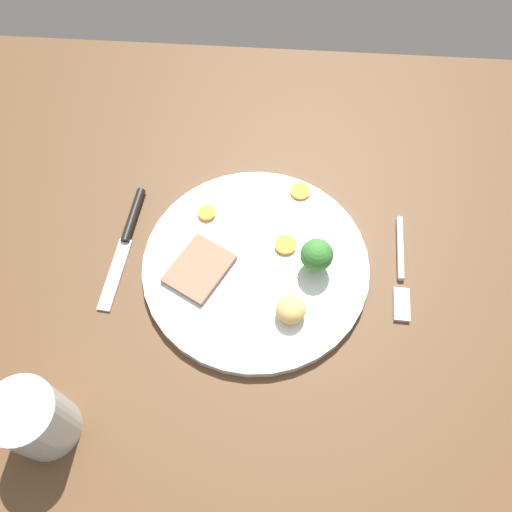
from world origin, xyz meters
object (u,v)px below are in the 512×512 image
Objects in this scene: meat_slice_main at (199,269)px; knife at (127,236)px; dinner_plate at (256,262)px; carrot_coin_side at (207,213)px; carrot_coin_front at (285,245)px; carrot_coin_back at (300,191)px; water_glass at (35,420)px; roast_potato_left at (291,309)px; fork at (401,270)px; broccoli_floret at (317,255)px.

meat_slice_main is 0.44× the size of knife.
carrot_coin_side is at bearing -42.33° from dinner_plate.
meat_slice_main is 2.81× the size of carrot_coin_front.
carrot_coin_front is at bearing -148.48° from dinner_plate.
water_glass is at bearing 50.95° from carrot_coin_back.
roast_potato_left is 1.58× the size of carrot_coin_side.
meat_slice_main reaches higher than carrot_coin_front.
dinner_plate is at bearing -87.01° from fork.
dinner_plate is at bearing -164.27° from meat_slice_main.
carrot_coin_front is (1.00, -9.58, -1.14)cm from roast_potato_left.
dinner_plate is 5.68× the size of broccoli_floret.
carrot_coin_back is at bearing -92.17° from roast_potato_left.
water_glass is (4.15, 25.47, 4.28)cm from knife.
carrot_coin_back reaches higher than knife.
roast_potato_left is (-11.86, 5.29, 1.04)cm from meat_slice_main.
roast_potato_left reaches higher than knife.
broccoli_floret is (-14.74, 7.00, 2.70)cm from carrot_coin_side.
meat_slice_main is at bearing 21.56° from carrot_coin_front.
meat_slice_main is 0.53× the size of fork.
carrot_coin_front is 5.47cm from broccoli_floret.
broccoli_floret is 0.55× the size of water_glass.
meat_slice_main is at bearing -125.66° from water_glass.
fork is (-18.98, -0.25, -0.31)cm from dinner_plate.
roast_potato_left is at bearing 95.95° from carrot_coin_front.
knife is at bearing -7.67° from broccoli_floret.
water_glass reaches higher than carrot_coin_front.
water_glass is at bearing 63.13° from carrot_coin_side.
roast_potato_left is at bearing -150.18° from water_glass.
dinner_plate is 12.44× the size of carrot_coin_side.
roast_potato_left reaches higher than carrot_coin_side.
dinner_plate is 1.92× the size of fork.
carrot_coin_front is at bearing -95.34° from fork.
carrot_coin_front is 0.30× the size of water_glass.
roast_potato_left is 18.25cm from carrot_coin_side.
broccoli_floret is at bearing 87.75° from knife.
dinner_plate is 10.20× the size of carrot_coin_front.
dinner_plate is 10.34× the size of carrot_coin_back.
broccoli_floret reaches higher than carrot_coin_front.
dinner_plate reaches higher than fork.
carrot_coin_front is 15.45cm from fork.
water_glass is at bearing -58.61° from fork.
roast_potato_left is 30.71cm from water_glass.
roast_potato_left is 18.46cm from carrot_coin_back.
water_glass reaches higher than carrot_coin_back.
fork is (-15.26, 2.03, -1.31)cm from carrot_coin_front.
carrot_coin_front is at bearing -84.05° from roast_potato_left.
broccoli_floret is (-3.87, 2.77, 2.69)cm from carrot_coin_front.
meat_slice_main reaches higher than fork.
roast_potato_left reaches higher than dinner_plate.
carrot_coin_side is at bearing -49.35° from roast_potato_left.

